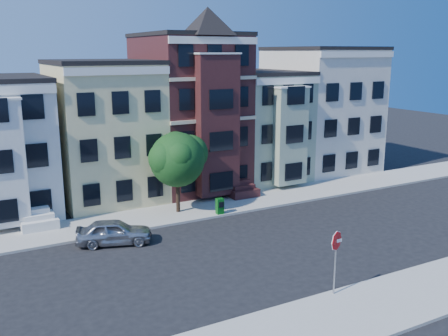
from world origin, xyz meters
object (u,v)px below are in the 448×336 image
parked_car (114,232)px  stop_sign (335,259)px  street_tree (177,163)px  newspaper_box (220,206)px

parked_car → stop_sign: bearing=-129.8°
street_tree → stop_sign: size_ratio=2.00×
newspaper_box → stop_sign: bearing=-89.1°
street_tree → parked_car: bearing=-148.6°
street_tree → newspaper_box: bearing=-37.4°
street_tree → stop_sign: 14.54m
newspaper_box → stop_sign: (-0.86, -12.60, 1.17)m
street_tree → stop_sign: (1.45, -14.36, -1.70)m
street_tree → newspaper_box: (2.30, -1.76, -2.87)m
parked_car → stop_sign: 13.06m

